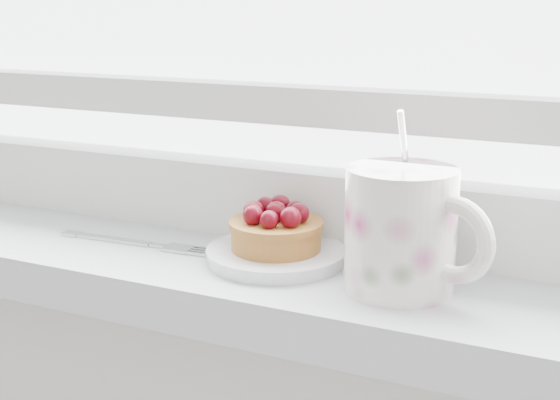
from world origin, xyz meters
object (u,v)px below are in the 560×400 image
Objects in this scene: fork at (137,243)px; saucer at (276,255)px; raspberry_tart at (276,228)px; floral_mug at (404,228)px.

saucer is at bearing 4.79° from fork.
raspberry_tart is 0.49× the size of fork.
raspberry_tart is (-0.00, 0.00, 0.02)m from saucer.
raspberry_tart is at bearing 133.94° from saucer.
saucer is at bearing 171.32° from floral_mug.
floral_mug reaches higher than saucer.
saucer is 0.73× the size of fork.
raspberry_tart is 0.58× the size of floral_mug.
raspberry_tart is 0.14m from fork.
fork is (-0.26, 0.01, -0.05)m from floral_mug.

